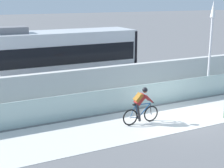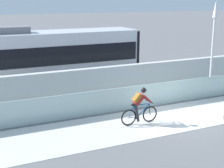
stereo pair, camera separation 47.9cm
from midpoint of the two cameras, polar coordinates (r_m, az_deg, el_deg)
The scene contains 9 objects.
ground_plane at distance 15.62m, azimuth 10.66°, elevation -5.45°, with size 200.00×200.00×0.00m, color slate.
bike_path_deck at distance 15.62m, azimuth 10.66°, elevation -5.43°, with size 32.00×3.20×0.01m, color silver.
glass_parapet at distance 16.87m, azimuth 6.99°, elevation -1.70°, with size 32.00×0.05×1.16m, color #ADC6C1.
concrete_barrier_wall at distance 18.25m, azimuth 3.92°, elevation 0.74°, with size 32.00×0.36×1.83m, color silver.
tram_rail_near at distance 20.59m, azimuth 0.39°, elevation -0.22°, with size 32.00×0.08×0.01m, color #595654.
tram_rail_far at distance 21.84m, azimuth -1.31°, elevation 0.65°, with size 32.00×0.08×0.01m, color #595654.
tram at distance 19.30m, azimuth -12.72°, elevation 4.14°, with size 11.06×2.54×3.81m.
cyclist_on_bike at distance 14.25m, azimuth 4.06°, elevation -3.82°, with size 1.77×0.58×1.61m.
lamp_post_antenna at distance 18.78m, azimuth 16.10°, elevation 7.97°, with size 0.28×0.28×5.20m.
Camera 1 is at (-9.22, -11.50, 5.33)m, focal length 52.77 mm.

